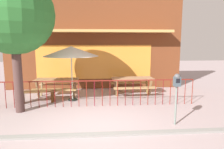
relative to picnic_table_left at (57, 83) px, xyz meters
The scene contains 10 objects.
ground 3.75m from the picnic_table_left, 64.14° to the right, with size 40.00×40.00×0.00m, color #A89596.
pub_storefront 2.98m from the picnic_table_left, 46.63° to the left, with size 8.81×1.29×4.90m.
patio_fence_front 2.17m from the picnic_table_left, 41.97° to the right, with size 7.42×0.04×0.97m.
picnic_table_left is the anchor object (origin of this frame).
picnic_table_right 3.29m from the picnic_table_left, ahead, with size 1.84×1.42×0.79m.
patio_umbrella 1.64m from the picnic_table_left, 38.88° to the right, with size 2.15×2.15×2.17m.
patio_bench 1.05m from the picnic_table_left, 125.66° to the right, with size 1.43×0.49×0.48m.
parking_meter_near 5.16m from the picnic_table_left, 40.42° to the right, with size 0.18×0.17×1.47m.
street_tree 3.30m from the picnic_table_left, 115.78° to the right, with size 2.57×2.57×4.50m.
curb_edge 4.22m from the picnic_table_left, 67.28° to the right, with size 12.33×0.20×0.11m, color gray.
Camera 1 is at (0.07, -5.31, 2.31)m, focal length 32.38 mm.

